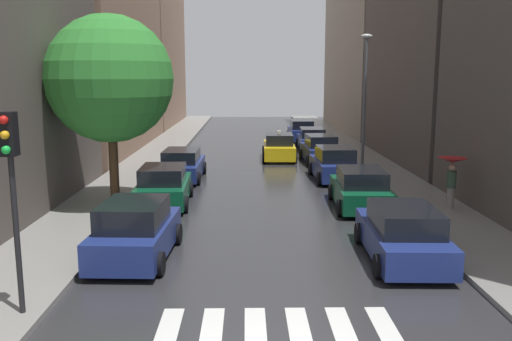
{
  "coord_description": "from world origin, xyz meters",
  "views": [
    {
      "loc": [
        -0.62,
        -8.32,
        5.17
      ],
      "look_at": [
        -0.23,
        14.11,
        1.22
      ],
      "focal_mm": 37.93,
      "sensor_mm": 36.0,
      "label": 1
    }
  ],
  "objects_px": {
    "parked_car_right_fourth": "(320,150)",
    "street_tree_left": "(110,79)",
    "parked_car_right_second": "(361,189)",
    "parked_car_right_nearest": "(403,235)",
    "parked_car_right_sixth": "(301,131)",
    "parked_car_right_third": "(334,165)",
    "parked_car_left_third": "(182,165)",
    "taxi_midroad": "(279,147)",
    "pedestrian_foreground": "(452,171)",
    "traffic_light_left_corner": "(11,169)",
    "parked_car_left_second": "(164,186)",
    "parked_car_right_fifth": "(312,140)",
    "lamp_post_right": "(365,93)",
    "parked_car_left_nearest": "(135,232)"
  },
  "relations": [
    {
      "from": "parked_car_right_fourth",
      "to": "pedestrian_foreground",
      "type": "xyz_separation_m",
      "value": [
        3.36,
        -11.98,
        0.82
      ]
    },
    {
      "from": "parked_car_right_fifth",
      "to": "lamp_post_right",
      "type": "bearing_deg",
      "value": -168.69
    },
    {
      "from": "street_tree_left",
      "to": "taxi_midroad",
      "type": "bearing_deg",
      "value": 59.85
    },
    {
      "from": "parked_car_right_third",
      "to": "street_tree_left",
      "type": "height_order",
      "value": "street_tree_left"
    },
    {
      "from": "parked_car_right_second",
      "to": "parked_car_right_fifth",
      "type": "bearing_deg",
      "value": 1.89
    },
    {
      "from": "lamp_post_right",
      "to": "traffic_light_left_corner",
      "type": "bearing_deg",
      "value": -122.38
    },
    {
      "from": "parked_car_right_nearest",
      "to": "traffic_light_left_corner",
      "type": "bearing_deg",
      "value": 113.63
    },
    {
      "from": "street_tree_left",
      "to": "parked_car_right_nearest",
      "type": "bearing_deg",
      "value": -33.25
    },
    {
      "from": "parked_car_right_fourth",
      "to": "parked_car_right_fifth",
      "type": "height_order",
      "value": "parked_car_right_fourth"
    },
    {
      "from": "parked_car_right_second",
      "to": "parked_car_right_fourth",
      "type": "distance_m",
      "value": 11.24
    },
    {
      "from": "pedestrian_foreground",
      "to": "parked_car_right_sixth",
      "type": "bearing_deg",
      "value": -159.07
    },
    {
      "from": "parked_car_left_third",
      "to": "taxi_midroad",
      "type": "relative_size",
      "value": 1.0
    },
    {
      "from": "parked_car_right_third",
      "to": "taxi_midroad",
      "type": "height_order",
      "value": "taxi_midroad"
    },
    {
      "from": "parked_car_right_nearest",
      "to": "parked_car_right_second",
      "type": "bearing_deg",
      "value": 1.26
    },
    {
      "from": "parked_car_right_second",
      "to": "parked_car_right_third",
      "type": "xyz_separation_m",
      "value": [
        -0.11,
        5.8,
        0.04
      ]
    },
    {
      "from": "parked_car_right_nearest",
      "to": "taxi_midroad",
      "type": "xyz_separation_m",
      "value": [
        -2.38,
        18.7,
        0.02
      ]
    },
    {
      "from": "parked_car_left_nearest",
      "to": "parked_car_left_second",
      "type": "relative_size",
      "value": 0.98
    },
    {
      "from": "parked_car_right_second",
      "to": "street_tree_left",
      "type": "bearing_deg",
      "value": 91.14
    },
    {
      "from": "taxi_midroad",
      "to": "lamp_post_right",
      "type": "xyz_separation_m",
      "value": [
        4.16,
        -5.0,
        3.48
      ]
    },
    {
      "from": "pedestrian_foreground",
      "to": "parked_car_right_second",
      "type": "bearing_deg",
      "value": -90.06
    },
    {
      "from": "traffic_light_left_corner",
      "to": "lamp_post_right",
      "type": "distance_m",
      "value": 20.56
    },
    {
      "from": "parked_car_right_sixth",
      "to": "street_tree_left",
      "type": "distance_m",
      "value": 24.46
    },
    {
      "from": "parked_car_right_second",
      "to": "pedestrian_foreground",
      "type": "height_order",
      "value": "pedestrian_foreground"
    },
    {
      "from": "parked_car_right_fifth",
      "to": "street_tree_left",
      "type": "distance_m",
      "value": 19.82
    },
    {
      "from": "parked_car_right_fourth",
      "to": "taxi_midroad",
      "type": "distance_m",
      "value": 2.75
    },
    {
      "from": "parked_car_right_second",
      "to": "parked_car_right_sixth",
      "type": "distance_m",
      "value": 22.29
    },
    {
      "from": "parked_car_right_nearest",
      "to": "parked_car_right_fifth",
      "type": "height_order",
      "value": "parked_car_right_nearest"
    },
    {
      "from": "taxi_midroad",
      "to": "parked_car_right_sixth",
      "type": "bearing_deg",
      "value": -12.33
    },
    {
      "from": "taxi_midroad",
      "to": "traffic_light_left_corner",
      "type": "relative_size",
      "value": 1.06
    },
    {
      "from": "street_tree_left",
      "to": "lamp_post_right",
      "type": "distance_m",
      "value": 13.59
    },
    {
      "from": "parked_car_right_fourth",
      "to": "street_tree_left",
      "type": "height_order",
      "value": "street_tree_left"
    },
    {
      "from": "parked_car_left_third",
      "to": "parked_car_right_third",
      "type": "height_order",
      "value": "parked_car_right_third"
    },
    {
      "from": "pedestrian_foreground",
      "to": "traffic_light_left_corner",
      "type": "xyz_separation_m",
      "value": [
        -12.6,
        -9.01,
        1.68
      ]
    },
    {
      "from": "parked_car_left_second",
      "to": "street_tree_left",
      "type": "height_order",
      "value": "street_tree_left"
    },
    {
      "from": "parked_car_left_nearest",
      "to": "parked_car_right_nearest",
      "type": "height_order",
      "value": "parked_car_left_nearest"
    },
    {
      "from": "parked_car_left_nearest",
      "to": "parked_car_right_second",
      "type": "height_order",
      "value": "parked_car_left_nearest"
    },
    {
      "from": "traffic_light_left_corner",
      "to": "lamp_post_right",
      "type": "relative_size",
      "value": 0.6
    },
    {
      "from": "parked_car_right_sixth",
      "to": "street_tree_left",
      "type": "xyz_separation_m",
      "value": [
        -9.58,
        -22.1,
        4.25
      ]
    },
    {
      "from": "parked_car_left_third",
      "to": "parked_car_right_third",
      "type": "bearing_deg",
      "value": -91.29
    },
    {
      "from": "parked_car_right_third",
      "to": "traffic_light_left_corner",
      "type": "height_order",
      "value": "traffic_light_left_corner"
    },
    {
      "from": "parked_car_right_third",
      "to": "parked_car_right_fourth",
      "type": "distance_m",
      "value": 5.44
    },
    {
      "from": "parked_car_right_sixth",
      "to": "traffic_light_left_corner",
      "type": "relative_size",
      "value": 1.09
    },
    {
      "from": "parked_car_right_fourth",
      "to": "parked_car_left_nearest",
      "type": "bearing_deg",
      "value": 153.34
    },
    {
      "from": "parked_car_left_second",
      "to": "parked_car_left_nearest",
      "type": "bearing_deg",
      "value": 179.88
    },
    {
      "from": "taxi_midroad",
      "to": "lamp_post_right",
      "type": "height_order",
      "value": "lamp_post_right"
    },
    {
      "from": "pedestrian_foreground",
      "to": "traffic_light_left_corner",
      "type": "distance_m",
      "value": 15.58
    },
    {
      "from": "pedestrian_foreground",
      "to": "traffic_light_left_corner",
      "type": "bearing_deg",
      "value": -41.85
    },
    {
      "from": "parked_car_left_third",
      "to": "parked_car_right_third",
      "type": "distance_m",
      "value": 7.63
    },
    {
      "from": "parked_car_right_sixth",
      "to": "street_tree_left",
      "type": "height_order",
      "value": "street_tree_left"
    },
    {
      "from": "street_tree_left",
      "to": "parked_car_right_third",
      "type": "bearing_deg",
      "value": 30.41
    }
  ]
}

